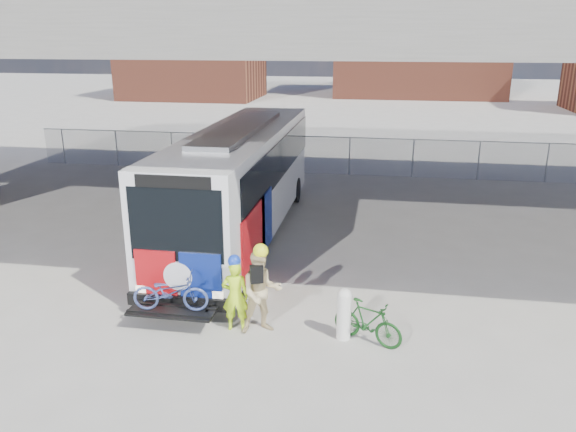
% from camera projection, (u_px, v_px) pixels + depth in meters
% --- Properties ---
extents(ground, '(160.00, 160.00, 0.00)m').
position_uv_depth(ground, '(287.00, 269.00, 16.24)').
color(ground, '#9E9991').
rests_on(ground, ground).
extents(bus, '(2.67, 12.95, 3.69)m').
position_uv_depth(bus, '(241.00, 174.00, 18.48)').
color(bus, silver).
rests_on(bus, ground).
extents(overpass, '(40.00, 16.00, 7.95)m').
position_uv_depth(overpass, '(308.00, 33.00, 17.99)').
color(overpass, '#605E59').
rests_on(overpass, ground).
extents(chainlink_fence, '(30.00, 0.06, 30.00)m').
position_uv_depth(chainlink_fence, '(329.00, 145.00, 27.06)').
color(chainlink_fence, gray).
rests_on(chainlink_fence, ground).
extents(brick_buildings, '(54.00, 22.00, 12.00)m').
position_uv_depth(brick_buildings, '(375.00, 46.00, 59.63)').
color(brick_buildings, brown).
rests_on(brick_buildings, ground).
extents(bollard, '(0.31, 0.31, 1.21)m').
position_uv_depth(bollard, '(344.00, 312.00, 12.36)').
color(bollard, silver).
rests_on(bollard, ground).
extents(cyclist_hivis, '(0.67, 0.50, 1.83)m').
position_uv_depth(cyclist_hivis, '(235.00, 294.00, 12.68)').
color(cyclist_hivis, '#C7FE1A').
rests_on(cyclist_hivis, ground).
extents(cyclist_tan, '(1.16, 1.04, 2.13)m').
position_uv_depth(cyclist_tan, '(261.00, 291.00, 12.55)').
color(cyclist_tan, '#CFB884').
rests_on(cyclist_tan, ground).
extents(bike_parked, '(1.68, 1.10, 0.99)m').
position_uv_depth(bike_parked, '(368.00, 322.00, 12.24)').
color(bike_parked, '#164518').
rests_on(bike_parked, ground).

